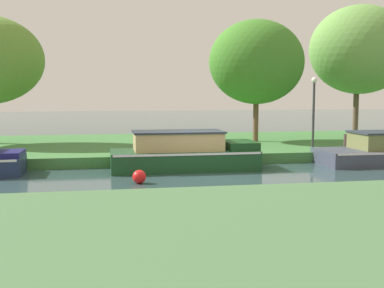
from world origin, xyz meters
TOP-DOWN VIEW (x-y plane):
  - ground_plane at (0.00, 0.00)m, footprint 120.00×120.00m
  - riverbank_far at (0.00, 7.00)m, footprint 72.00×10.00m
  - riverbank_near at (0.00, -9.00)m, footprint 72.00×10.00m
  - forest_barge at (-0.61, 1.20)m, footprint 5.09×1.97m
  - willow_tree_centre at (3.71, 6.58)m, footprint 4.50×3.79m
  - willow_tree_right at (9.54, 7.62)m, footprint 5.26×4.32m
  - lamp_post at (5.33, 3.76)m, footprint 0.24×0.24m
  - mooring_post_far at (6.34, 2.79)m, footprint 0.19×0.19m
  - channel_buoy at (-2.38, -1.19)m, footprint 0.41×0.41m

SIDE VIEW (x-z plane):
  - ground_plane at x=0.00m, z-range 0.00..0.00m
  - riverbank_far at x=0.00m, z-range 0.00..0.40m
  - riverbank_near at x=0.00m, z-range 0.00..0.40m
  - channel_buoy at x=-2.38m, z-range 0.00..0.41m
  - forest_barge at x=-0.61m, z-range -0.11..1.26m
  - mooring_post_far at x=6.34m, z-range 0.40..1.02m
  - lamp_post at x=5.33m, z-range 0.78..3.73m
  - willow_tree_centre at x=3.71m, z-range 1.28..6.98m
  - willow_tree_right at x=9.54m, z-range 1.51..8.24m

